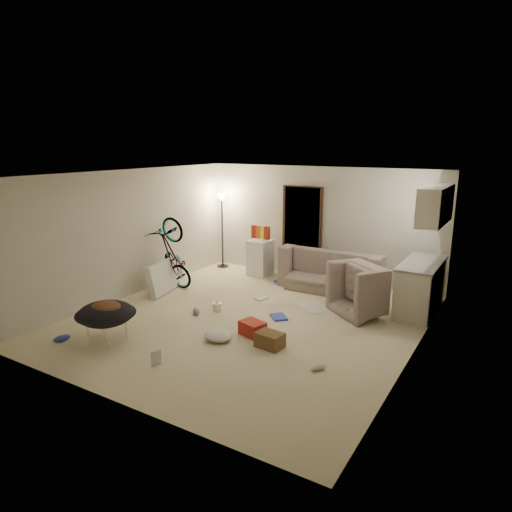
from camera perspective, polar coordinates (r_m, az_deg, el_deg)
The scene contains 38 objects.
floor at distance 8.00m, azimuth -0.98°, elevation -8.05°, with size 5.50×6.00×0.02m, color beige.
ceiling at distance 7.44m, azimuth -1.06°, elevation 10.26°, with size 5.50×6.00×0.02m, color white.
wall_back at distance 10.25m, azimuth 7.97°, elevation 4.05°, with size 5.50×0.02×2.50m, color beige.
wall_front at distance 5.41m, azimuth -18.26°, elevation -5.51°, with size 5.50×0.02×2.50m, color beige.
wall_left at distance 9.35m, azimuth -15.52°, elevation 2.72°, with size 0.02×6.00×2.50m, color beige.
wall_right at distance 6.63m, azimuth 19.67°, elevation -2.08°, with size 0.02×6.00×2.50m, color beige.
doorway at distance 10.41m, azimuth 5.82°, elevation 2.98°, with size 0.85×0.10×2.04m, color black.
door_trim at distance 10.39m, azimuth 5.74°, elevation 2.95°, with size 0.97×0.04×2.10m, color #382213.
floor_lamp at distance 11.09m, azimuth -4.28°, elevation 5.19°, with size 0.28×0.28×1.81m.
kitchen_counter at distance 8.80m, azimuth 19.82°, elevation -3.74°, with size 0.60×1.50×0.88m, color beige.
counter_top at distance 8.68m, azimuth 20.07°, elevation -0.84°, with size 0.64×1.54×0.04m, color gray.
kitchen_uppers at distance 8.47m, azimuth 21.53°, elevation 5.94°, with size 0.38×1.40×0.65m, color beige.
sofa at distance 9.73m, azimuth 9.63°, elevation -2.17°, with size 2.18×0.85×0.64m, color #3A4139.
armchair at distance 8.50m, azimuth 14.40°, elevation -4.66°, with size 1.04×0.91×0.68m, color #3A4139.
bicycle at distance 9.71m, azimuth -10.37°, elevation -1.66°, with size 0.55×1.57×0.83m, color black.
book_asset at distance 6.60m, azimuth -12.92°, elevation -13.26°, with size 0.15×0.21×0.02m, color #A12418.
mini_fridge at distance 10.58m, azimuth 0.51°, elevation -0.18°, with size 0.48×0.48×0.81m, color white.
snack_box_0 at distance 10.53m, azimuth -0.28°, elevation 3.07°, with size 0.10×0.07×0.30m, color #A12418.
snack_box_1 at distance 10.47m, azimuth 0.28°, elevation 3.00°, with size 0.10×0.07×0.30m, color #DA571B.
snack_box_2 at distance 10.41m, azimuth 0.85°, elevation 2.94°, with size 0.10×0.07×0.30m, color yellow.
snack_box_3 at distance 10.35m, azimuth 1.43°, elevation 2.87°, with size 0.10×0.07×0.30m, color #A12418.
saucer_chair at distance 7.37m, azimuth -18.22°, elevation -7.48°, with size 0.91×0.91×0.64m.
hoodie at distance 7.25m, azimuth -18.25°, elevation -6.20°, with size 0.48×0.40×0.22m, color #55321D.
sofa_drape at distance 10.04m, azimuth 4.64°, elevation -0.21°, with size 0.56×0.46×0.28m, color black.
tv_box at distance 9.52m, azimuth -11.53°, elevation -2.61°, with size 0.12×0.97×0.64m, color silver.
drink_case_a at distance 6.96m, azimuth 1.74°, elevation -10.45°, with size 0.40×0.29×0.23m, color brown.
drink_case_b at distance 7.37m, azimuth -0.44°, elevation -9.03°, with size 0.39×0.29×0.23m, color #A12418.
juicer at distance 8.39m, azimuth -4.91°, elevation -6.30°, with size 0.16×0.16×0.23m.
newspaper at distance 8.65m, azimuth 7.22°, elevation -6.35°, with size 0.47×0.61×0.01m, color silver.
book_blue at distance 8.09m, azimuth 2.85°, elevation -7.62°, with size 0.25×0.33×0.03m, color #3244B5.
book_white at distance 9.03m, azimuth 0.69°, elevation -5.30°, with size 0.19×0.25×0.02m, color silver.
shoe_0 at distance 9.99m, azimuth 2.86°, elevation -3.20°, with size 0.24×0.10×0.09m, color #3244B5.
shoe_1 at distance 10.08m, azimuth 7.17°, elevation -3.13°, with size 0.26×0.11×0.10m, color slate.
shoe_2 at distance 7.78m, azimuth -23.09°, elevation -9.43°, with size 0.26×0.11×0.10m, color #3244B5.
shoe_3 at distance 8.31m, azimuth -7.46°, elevation -6.85°, with size 0.29×0.12×0.11m, color slate.
shoe_4 at distance 6.40m, azimuth 7.79°, elevation -13.54°, with size 0.25×0.10×0.09m, color white.
clothes_lump_b at distance 9.79m, azimuth 11.57°, elevation -3.73°, with size 0.42×0.36×0.13m, color black.
clothes_lump_c at distance 7.23m, azimuth -4.77°, elevation -9.89°, with size 0.46×0.39×0.14m, color silver.
Camera 1 is at (3.94, -6.29, 2.99)m, focal length 32.00 mm.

